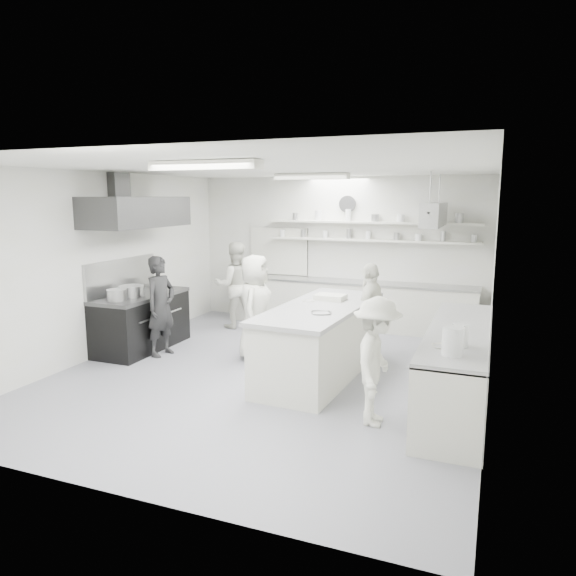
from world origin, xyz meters
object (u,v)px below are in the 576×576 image
(prep_island, at_px, (320,342))
(cook_stove, at_px, (161,306))
(back_counter, at_px, (347,304))
(right_counter, at_px, (457,368))
(cook_back, at_px, (235,285))
(stove, at_px, (142,323))

(prep_island, bearing_deg, cook_stove, -176.80)
(back_counter, distance_m, prep_island, 3.03)
(back_counter, xyz_separation_m, right_counter, (2.35, -3.40, 0.01))
(back_counter, distance_m, cook_stove, 3.83)
(prep_island, height_order, cook_stove, cook_stove)
(back_counter, bearing_deg, right_counter, -55.35)
(back_counter, relative_size, cook_back, 2.91)
(prep_island, distance_m, cook_back, 3.32)
(stove, height_order, prep_island, prep_island)
(stove, bearing_deg, prep_island, -3.59)
(right_counter, relative_size, prep_island, 1.22)
(prep_island, relative_size, cook_back, 1.58)
(right_counter, xyz_separation_m, prep_island, (-1.95, 0.39, 0.03))
(stove, bearing_deg, cook_back, 67.38)
(stove, bearing_deg, right_counter, -6.52)
(back_counter, xyz_separation_m, cook_back, (-2.09, -0.84, 0.40))
(right_counter, bearing_deg, back_counter, 124.65)
(cook_stove, distance_m, cook_back, 2.16)
(right_counter, height_order, cook_stove, cook_stove)
(cook_stove, relative_size, cook_back, 0.96)
(stove, height_order, right_counter, right_counter)
(right_counter, bearing_deg, prep_island, 168.60)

